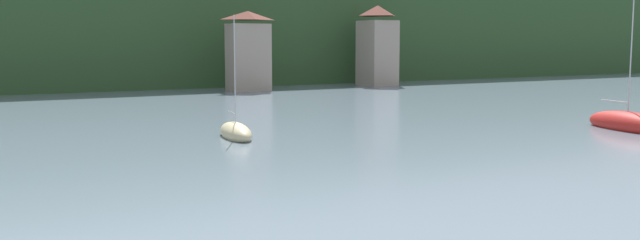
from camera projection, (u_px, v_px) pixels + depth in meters
wooded_hillside at (200, 39)px, 123.93m from camera, size 352.00×63.94×42.02m
shore_building_west at (248, 52)px, 81.58m from camera, size 5.08×3.18×9.56m
shore_building_westcentral at (377, 47)px, 91.69m from camera, size 4.26×4.82×10.77m
sailboat_mid_0 at (627, 124)px, 45.35m from camera, size 3.51×7.27×9.40m
sailboat_far_4 at (236, 133)px, 41.66m from camera, size 2.39×5.32×7.86m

